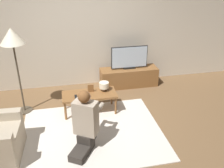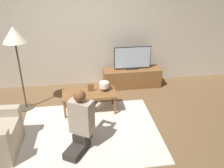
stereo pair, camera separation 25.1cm
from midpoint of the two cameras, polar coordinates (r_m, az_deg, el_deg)
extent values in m
plane|color=brown|center=(4.25, -6.21, -11.13)|extent=(10.00, 10.00, 0.00)
cube|color=beige|center=(5.46, -9.13, 12.52)|extent=(10.00, 0.06, 2.60)
cube|color=silver|center=(4.24, -6.22, -11.04)|extent=(2.28, 1.84, 0.02)
cube|color=brown|center=(5.65, 2.60, 1.58)|extent=(1.28, 0.39, 0.42)
cube|color=black|center=(5.56, 2.64, 3.73)|extent=(0.27, 0.08, 0.04)
cube|color=black|center=(5.48, 2.68, 6.15)|extent=(0.81, 0.03, 0.48)
cube|color=silver|center=(5.47, 2.70, 6.12)|extent=(0.78, 0.04, 0.45)
cube|color=brown|center=(4.60, -6.76, -2.45)|extent=(0.99, 0.44, 0.04)
cylinder|color=brown|center=(4.53, -12.16, -6.23)|extent=(0.04, 0.04, 0.36)
cylinder|color=brown|center=(4.59, -0.73, -5.12)|extent=(0.04, 0.04, 0.36)
cylinder|color=brown|center=(4.84, -12.22, -3.96)|extent=(0.04, 0.04, 0.36)
cylinder|color=brown|center=(4.90, -1.55, -2.95)|extent=(0.04, 0.04, 0.36)
cylinder|color=#4C4233|center=(5.09, -20.61, -5.70)|extent=(0.28, 0.28, 0.03)
cylinder|color=#4C4233|center=(4.75, -22.08, 2.31)|extent=(0.03, 0.03, 1.53)
cone|color=#EFE5C6|center=(4.54, -23.50, 10.02)|extent=(0.41, 0.41, 0.27)
cube|color=#332D28|center=(3.83, -8.82, -14.81)|extent=(0.43, 0.51, 0.11)
cube|color=#332D28|center=(3.87, -7.69, -11.81)|extent=(0.31, 0.32, 0.14)
cube|color=tan|center=(3.68, -8.00, -7.70)|extent=(0.39, 0.35, 0.53)
sphere|color=#DBAD8E|center=(3.50, -8.35, -2.95)|extent=(0.17, 0.17, 0.17)
sphere|color=brown|center=(3.47, -8.52, -2.91)|extent=(0.17, 0.17, 0.17)
cube|color=black|center=(3.94, -5.57, -4.58)|extent=(0.13, 0.11, 0.04)
cylinder|color=tan|center=(3.81, -4.93, -5.73)|extent=(0.22, 0.29, 0.07)
cylinder|color=tan|center=(3.89, -7.68, -5.16)|extent=(0.22, 0.29, 0.07)
cube|color=brown|center=(4.61, -6.45, -1.02)|extent=(0.11, 0.01, 0.15)
cylinder|color=#4C3823|center=(4.66, -3.37, -1.20)|extent=(0.10, 0.10, 0.06)
cylinder|color=#EFE5C6|center=(4.62, -3.40, -0.26)|extent=(0.18, 0.18, 0.11)
cube|color=black|center=(4.50, -9.86, -2.97)|extent=(0.04, 0.15, 0.02)
camera|label=1|loc=(0.13, -91.58, -0.78)|focal=40.00mm
camera|label=2|loc=(0.13, 88.42, 0.78)|focal=40.00mm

